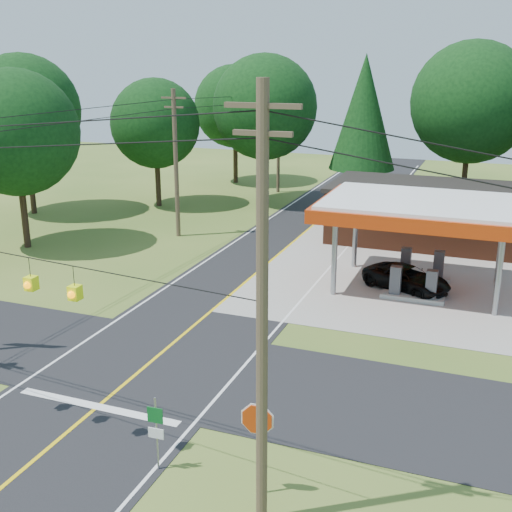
% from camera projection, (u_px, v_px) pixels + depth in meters
% --- Properties ---
extents(ground, '(120.00, 120.00, 0.00)m').
position_uv_depth(ground, '(149.00, 364.00, 26.04)').
color(ground, '#415F21').
rests_on(ground, ground).
extents(main_highway, '(8.00, 120.00, 0.02)m').
position_uv_depth(main_highway, '(149.00, 364.00, 26.04)').
color(main_highway, black).
rests_on(main_highway, ground).
extents(cross_road, '(70.00, 7.00, 0.02)m').
position_uv_depth(cross_road, '(149.00, 364.00, 26.04)').
color(cross_road, black).
rests_on(cross_road, ground).
extents(lane_center_yellow, '(0.15, 110.00, 0.00)m').
position_uv_depth(lane_center_yellow, '(149.00, 363.00, 26.03)').
color(lane_center_yellow, yellow).
rests_on(lane_center_yellow, main_highway).
extents(gas_canopy, '(10.60, 7.40, 4.88)m').
position_uv_depth(gas_canopy, '(423.00, 211.00, 33.32)').
color(gas_canopy, gray).
rests_on(gas_canopy, ground).
extents(convenience_store, '(16.40, 7.55, 3.80)m').
position_uv_depth(convenience_store, '(454.00, 215.00, 42.58)').
color(convenience_store, '#542918').
rests_on(convenience_store, ground).
extents(utility_pole_near_right, '(1.80, 0.30, 11.50)m').
position_uv_depth(utility_pole_near_right, '(262.00, 315.00, 15.48)').
color(utility_pole_near_right, '#473828').
rests_on(utility_pole_near_right, ground).
extents(utility_pole_far_left, '(1.80, 0.30, 10.00)m').
position_uv_depth(utility_pole_far_left, '(176.00, 162.00, 43.29)').
color(utility_pole_far_left, '#473828').
rests_on(utility_pole_far_left, ground).
extents(utility_pole_north, '(0.30, 0.30, 9.50)m').
position_uv_depth(utility_pole_north, '(278.00, 140.00, 58.09)').
color(utility_pole_north, '#473828').
rests_on(utility_pole_north, ground).
extents(overhead_beacons, '(17.04, 2.04, 1.03)m').
position_uv_depth(overhead_beacons, '(8.00, 256.00, 19.19)').
color(overhead_beacons, black).
rests_on(overhead_beacons, ground).
extents(treeline_backdrop, '(70.27, 51.59, 13.30)m').
position_uv_depth(treeline_backdrop, '(327.00, 124.00, 44.98)').
color(treeline_backdrop, '#332316').
rests_on(treeline_backdrop, ground).
extents(suv_car, '(6.29, 6.29, 1.31)m').
position_uv_depth(suv_car, '(407.00, 279.00, 34.12)').
color(suv_car, black).
rests_on(suv_car, ground).
extents(octagonal_stop_sign, '(0.99, 0.13, 2.91)m').
position_uv_depth(octagonal_stop_sign, '(257.00, 426.00, 17.64)').
color(octagonal_stop_sign, gray).
rests_on(octagonal_stop_sign, ground).
extents(route_sign_post, '(0.50, 0.10, 2.43)m').
position_uv_depth(route_sign_post, '(156.00, 427.00, 18.94)').
color(route_sign_post, gray).
rests_on(route_sign_post, ground).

